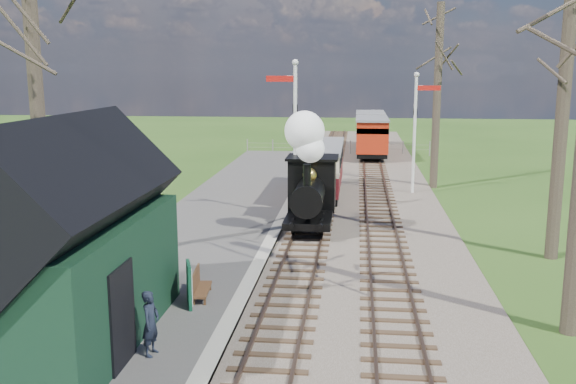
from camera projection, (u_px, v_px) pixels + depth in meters
name	position (u px, v px, depth m)	size (l,w,h in m)	color
distant_hills	(352.00, 260.00, 75.09)	(114.40, 48.00, 22.02)	#385B23
ballast_bed	(349.00, 192.00, 30.65)	(8.00, 60.00, 0.10)	brown
track_near	(321.00, 191.00, 30.78)	(1.60, 60.00, 0.15)	brown
track_far	(376.00, 192.00, 30.50)	(1.60, 60.00, 0.15)	brown
platform	(213.00, 230.00, 23.33)	(5.00, 44.00, 0.20)	#474442
coping_strip	(276.00, 231.00, 23.09)	(0.40, 44.00, 0.21)	#B2AD9E
station_shed	(66.00, 246.00, 13.24)	(3.25, 6.30, 4.78)	black
semaphore_near	(293.00, 129.00, 24.33)	(1.22, 0.24, 6.22)	silver
semaphore_far	(416.00, 124.00, 29.70)	(1.22, 0.24, 5.72)	silver
bare_trees	(347.00, 93.00, 18.05)	(15.51, 22.39, 12.00)	#382D23
fence_line	(337.00, 147.00, 44.33)	(12.60, 0.08, 1.00)	slate
locomotive	(310.00, 179.00, 22.98)	(1.72, 4.02, 4.31)	black
coach	(320.00, 168.00, 29.00)	(2.01, 6.89, 2.12)	black
red_carriage_a	(372.00, 137.00, 41.81)	(2.08, 5.16, 2.19)	black
red_carriage_b	(370.00, 129.00, 47.18)	(2.08, 5.16, 2.19)	black
sign_board	(189.00, 285.00, 15.49)	(0.32, 0.73, 1.09)	#0E422A
bench	(199.00, 285.00, 16.12)	(0.49, 1.27, 0.71)	#4C311B
person	(151.00, 323.00, 12.82)	(0.49, 0.32, 1.35)	black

